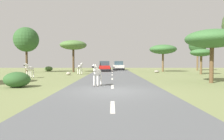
% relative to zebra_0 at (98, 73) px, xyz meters
% --- Properties ---
extents(ground_plane, '(90.00, 90.00, 0.00)m').
position_rel_zebra_0_xyz_m(ground_plane, '(0.97, -2.38, -0.94)').
color(ground_plane, olive).
extents(road, '(6.00, 64.00, 0.05)m').
position_rel_zebra_0_xyz_m(road, '(1.02, -2.38, -0.92)').
color(road, '#56595B').
rests_on(road, ground_plane).
extents(lane_markings, '(0.16, 56.00, 0.01)m').
position_rel_zebra_0_xyz_m(lane_markings, '(1.02, -3.38, -0.89)').
color(lane_markings, silver).
rests_on(lane_markings, road).
extents(zebra_0, '(0.67, 1.56, 1.50)m').
position_rel_zebra_0_xyz_m(zebra_0, '(0.00, 0.00, 0.00)').
color(zebra_0, silver).
rests_on(zebra_0, road).
extents(zebra_1, '(0.68, 1.66, 1.59)m').
position_rel_zebra_0_xyz_m(zebra_1, '(-3.26, 13.66, 0.00)').
color(zebra_1, silver).
rests_on(zebra_1, ground_plane).
extents(zebra_2, '(0.66, 1.61, 1.54)m').
position_rel_zebra_0_xyz_m(zebra_2, '(-7.40, 7.17, -0.02)').
color(zebra_2, silver).
rests_on(zebra_2, ground_plane).
extents(car_0, '(2.20, 4.43, 1.74)m').
position_rel_zebra_0_xyz_m(car_0, '(-0.30, 21.67, -0.09)').
color(car_0, red).
rests_on(car_0, road).
extents(car_1, '(2.26, 4.46, 1.74)m').
position_rel_zebra_0_xyz_m(car_1, '(2.26, 26.88, -0.09)').
color(car_1, white).
rests_on(car_1, road).
extents(tree_0, '(4.41, 4.41, 4.49)m').
position_rel_zebra_0_xyz_m(tree_0, '(9.42, 20.33, 2.75)').
color(tree_0, brown).
rests_on(tree_0, ground_plane).
extents(tree_1, '(3.82, 3.82, 7.03)m').
position_rel_zebra_0_xyz_m(tree_1, '(-12.32, 18.33, 4.15)').
color(tree_1, '#4C3823').
rests_on(tree_1, ground_plane).
extents(tree_3, '(4.26, 4.26, 5.09)m').
position_rel_zebra_0_xyz_m(tree_3, '(-5.21, 19.34, 3.36)').
color(tree_3, '#4C3823').
rests_on(tree_3, ground_plane).
extents(tree_4, '(2.83, 2.83, 3.37)m').
position_rel_zebra_0_xyz_m(tree_4, '(12.82, 13.55, 1.89)').
color(tree_4, brown).
rests_on(tree_4, ground_plane).
extents(tree_6, '(4.09, 4.09, 4.19)m').
position_rel_zebra_0_xyz_m(tree_6, '(8.83, 2.41, 2.51)').
color(tree_6, brown).
rests_on(tree_6, ground_plane).
extents(tree_7, '(3.28, 3.28, 6.47)m').
position_rel_zebra_0_xyz_m(tree_7, '(17.20, 25.25, 3.85)').
color(tree_7, brown).
rests_on(tree_7, ground_plane).
extents(bush_0, '(1.42, 1.28, 0.85)m').
position_rel_zebra_0_xyz_m(bush_0, '(-10.26, 22.69, -0.52)').
color(bush_0, '#4C7038').
rests_on(bush_0, ground_plane).
extents(bush_1, '(1.69, 1.52, 1.01)m').
position_rel_zebra_0_xyz_m(bush_1, '(-5.22, -0.36, -0.44)').
color(bush_1, '#2D5628').
rests_on(bush_1, ground_plane).
extents(rock_0, '(0.58, 0.55, 0.39)m').
position_rel_zebra_0_xyz_m(rock_0, '(-4.43, 11.84, -0.75)').
color(rock_0, '#A89E8C').
rests_on(rock_0, ground_plane).
extents(rock_2, '(0.75, 0.65, 0.38)m').
position_rel_zebra_0_xyz_m(rock_2, '(7.75, 17.30, -0.75)').
color(rock_2, gray).
rests_on(rock_2, ground_plane).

